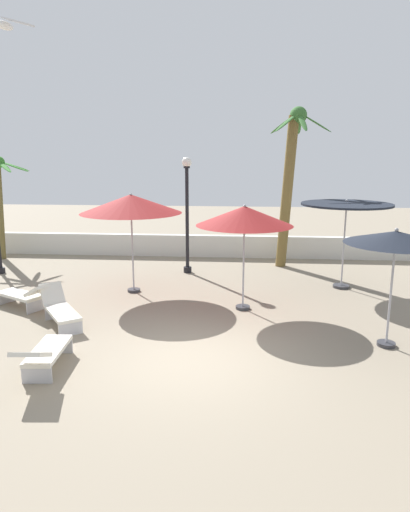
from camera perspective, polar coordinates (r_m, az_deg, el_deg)
The scene contains 12 objects.
ground_plane at distance 9.58m, azimuth -1.66°, elevation -12.59°, with size 56.00×56.00×0.00m, color gray.
boundary_wall at distance 18.51m, azimuth 1.56°, elevation 1.25°, with size 25.20×0.30×0.88m, color silver.
patio_umbrella_0 at distance 11.85m, azimuth 4.96°, elevation 4.98°, with size 2.53×2.53×2.82m.
patio_umbrella_1 at distance 10.22m, azimuth 22.76°, elevation 2.00°, with size 2.11×2.11×2.60m.
patio_umbrella_2 at distance 13.54m, azimuth -9.26°, elevation 6.44°, with size 2.98×2.98×2.98m.
patio_umbrella_3 at distance 14.46m, azimuth 17.25°, elevation 5.68°, with size 2.71×2.71×2.76m.
palm_tree_0 at distance 16.83m, azimuth 10.58°, elevation 10.19°, with size 2.14×2.33×5.71m.
lamp_post_1 at distance 15.71m, azimuth -2.26°, elevation 6.15°, with size 0.34×0.34×3.99m.
lounge_chair_0 at distance 13.19m, azimuth -21.59°, elevation -4.50°, with size 1.89×1.37×0.82m.
lounge_chair_1 at distance 11.79m, azimuth -17.72°, elevation -6.27°, with size 1.56×1.85×0.84m.
lounge_chair_2 at distance 9.34m, azimuth -19.50°, elevation -11.33°, with size 0.69×1.88×0.82m.
seagull_0 at distance 7.89m, azimuth -23.93°, elevation 24.98°, with size 1.02×0.49×0.17m.
Camera 1 is at (0.98, -8.62, 4.07)m, focal length 31.98 mm.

